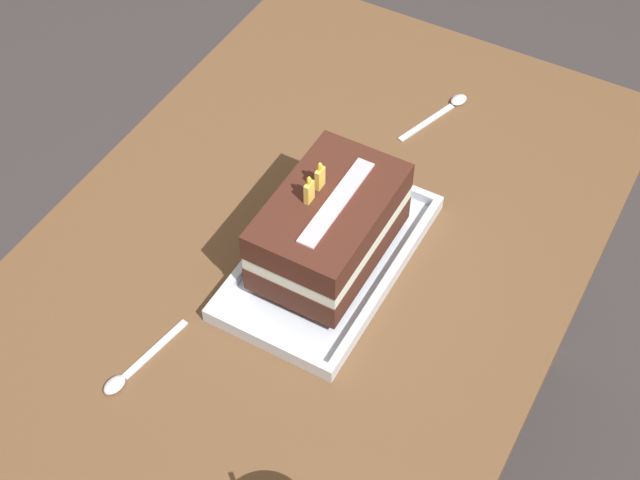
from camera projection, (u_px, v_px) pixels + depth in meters
name	position (u px, v px, depth m)	size (l,w,h in m)	color
ground_plane	(314.00, 468.00, 1.89)	(8.00, 8.00, 0.00)	#383333
dining_table	(312.00, 289.00, 1.40)	(1.14, 0.76, 0.74)	brown
foil_tray	(329.00, 258.00, 1.29)	(0.35, 0.20, 0.02)	silver
birthday_cake	(329.00, 226.00, 1.24)	(0.23, 0.14, 0.16)	#421F16
serving_spoon_near_tray	(448.00, 107.00, 1.51)	(0.15, 0.07, 0.01)	silver
serving_spoon_by_bowls	(127.00, 374.00, 1.17)	(0.15, 0.04, 0.01)	silver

